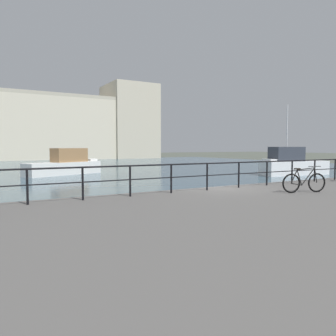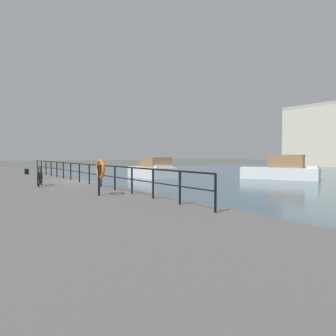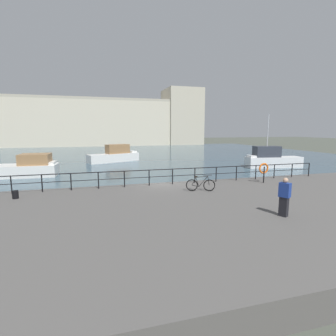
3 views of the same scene
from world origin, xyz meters
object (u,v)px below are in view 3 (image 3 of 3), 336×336
Objects in this scene: mooring_bollard at (15,195)px; standing_person at (284,197)px; parked_bicycle at (201,185)px; moored_blue_motorboat at (271,159)px; harbor_building at (127,122)px; moored_harbor_tender at (115,155)px; moored_cabin_cruiser at (28,168)px; life_ring_stand at (264,169)px.

mooring_bollard is 0.26× the size of standing_person.
moored_blue_motorboat is at bearing 59.10° from parked_bicycle.
harbor_building reaches higher than moored_harbor_tender.
parked_bicycle is (12.64, -14.19, 0.45)m from moored_cabin_cruiser.
standing_person is at bearing 61.76° from moored_blue_motorboat.
parked_bicycle is 3.86× the size of mooring_bollard.
standing_person reaches higher than parked_bicycle.
harbor_building is 39.49× the size of life_ring_stand.
harbor_building is 69.97m from standing_person.
moored_blue_motorboat is 5.01× the size of life_ring_stand.
standing_person is at bearing -27.95° from mooring_bollard.
harbor_building reaches higher than moored_cabin_cruiser.
harbor_building is 65.10m from mooring_bollard.
moored_blue_motorboat is at bearing -1.02° from moored_cabin_cruiser.
parked_bicycle is 5.51m from standing_person.
harbor_building is 125.37× the size of mooring_bollard.
moored_blue_motorboat is at bearing 50.49° from life_ring_stand.
moored_blue_motorboat reaches higher than moored_cabin_cruiser.
harbor_building reaches higher than life_ring_stand.
moored_harbor_tender is at bearing 72.90° from mooring_bollard.
moored_blue_motorboat is at bearing -77.44° from harbor_building.
moored_blue_motorboat is (11.54, -51.79, -5.78)m from harbor_building.
harbor_building reaches higher than parked_bicycle.
standing_person is (-13.16, -17.98, 0.78)m from moored_blue_motorboat.
harbor_building is 53.37m from moored_blue_motorboat.
moored_cabin_cruiser is at bearing 99.99° from mooring_bollard.
mooring_bollard is at bearing -54.73° from standing_person.
parked_bicycle is (-14.82, -12.75, 0.31)m from moored_blue_motorboat.
harbor_building is 32.64× the size of standing_person.
moored_harbor_tender is 5.48× the size of life_ring_stand.
parked_bicycle is 5.37m from life_ring_stand.
parked_bicycle is 1.01× the size of standing_person.
standing_person is at bearing -103.84° from moored_harbor_tender.
standing_person is (-3.57, -6.35, -0.11)m from life_ring_stand.
moored_cabin_cruiser is at bearing -107.54° from harbor_building.
harbor_building is 63.64m from life_ring_stand.
moored_cabin_cruiser is at bearing 150.08° from parked_bicycle.
moored_cabin_cruiser is at bearing 4.96° from moored_blue_motorboat.
mooring_bollard is at bearing -167.82° from parked_bicycle.
harbor_building reaches higher than standing_person.
life_ring_stand is 0.83× the size of standing_person.
standing_person reaches higher than life_ring_stand.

